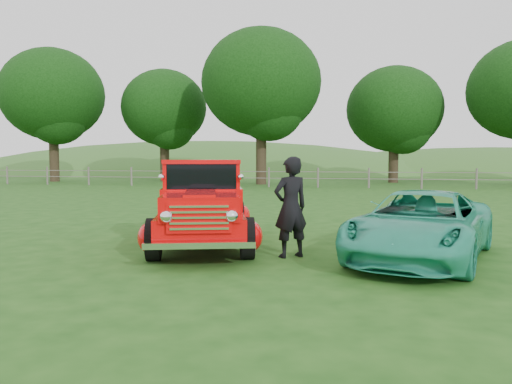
% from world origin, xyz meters
% --- Properties ---
extents(ground, '(140.00, 140.00, 0.00)m').
position_xyz_m(ground, '(0.00, 0.00, 0.00)').
color(ground, '#1B4813').
rests_on(ground, ground).
extents(distant_hills, '(116.00, 60.00, 18.00)m').
position_xyz_m(distant_hills, '(-4.08, 59.46, -4.55)').
color(distant_hills, '#2D6023').
rests_on(distant_hills, ground).
extents(fence_line, '(48.00, 0.12, 1.20)m').
position_xyz_m(fence_line, '(0.00, 22.00, 0.60)').
color(fence_line, '#6B615B').
rests_on(fence_line, ground).
extents(tree_far_west, '(7.60, 7.60, 9.93)m').
position_xyz_m(tree_far_west, '(-20.00, 26.00, 6.49)').
color(tree_far_west, black).
rests_on(tree_far_west, ground).
extents(tree_mid_west, '(6.40, 6.40, 8.46)m').
position_xyz_m(tree_mid_west, '(-12.00, 28.00, 5.55)').
color(tree_mid_west, black).
rests_on(tree_mid_west, ground).
extents(tree_near_west, '(8.00, 8.00, 10.42)m').
position_xyz_m(tree_near_west, '(-4.00, 25.00, 6.80)').
color(tree_near_west, black).
rests_on(tree_near_west, ground).
extents(tree_near_east, '(6.80, 6.80, 8.33)m').
position_xyz_m(tree_near_east, '(5.00, 29.00, 5.25)').
color(tree_near_east, black).
rests_on(tree_near_east, ground).
extents(red_pickup, '(3.15, 5.27, 1.78)m').
position_xyz_m(red_pickup, '(-1.20, 1.72, 0.80)').
color(red_pickup, black).
rests_on(red_pickup, ground).
extents(teal_sedan, '(3.37, 4.85, 1.23)m').
position_xyz_m(teal_sedan, '(3.07, 1.02, 0.61)').
color(teal_sedan, teal).
rests_on(teal_sedan, ground).
extents(man, '(0.80, 0.75, 1.85)m').
position_xyz_m(man, '(0.74, 0.79, 0.92)').
color(man, black).
rests_on(man, ground).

